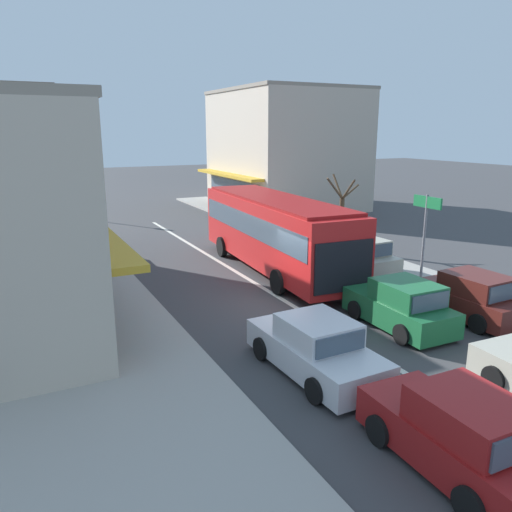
{
  "coord_description": "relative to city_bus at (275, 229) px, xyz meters",
  "views": [
    {
      "loc": [
        -8.58,
        -14.41,
        6.02
      ],
      "look_at": [
        -0.08,
        2.54,
        1.2
      ],
      "focal_mm": 35.0,
      "sensor_mm": 36.0,
      "label": 1
    }
  ],
  "objects": [
    {
      "name": "ground_plane",
      "position": [
        -1.58,
        -4.06,
        -1.88
      ],
      "size": [
        140.0,
        140.0,
        0.0
      ],
      "primitive_type": "plane",
      "color": "#3F3F42"
    },
    {
      "name": "lane_centre_line",
      "position": [
        -1.58,
        -0.06,
        -1.88
      ],
      "size": [
        0.2,
        28.0,
        0.01
      ],
      "primitive_type": "cube",
      "color": "silver",
      "rests_on": "ground"
    },
    {
      "name": "sidewalk_left",
      "position": [
        -8.38,
        1.94,
        -1.81
      ],
      "size": [
        5.2,
        44.0,
        0.14
      ],
      "primitive_type": "cube",
      "color": "#A39E96",
      "rests_on": "ground"
    },
    {
      "name": "kerb_right",
      "position": [
        4.62,
        1.94,
        -1.82
      ],
      "size": [
        2.8,
        44.0,
        0.12
      ],
      "primitive_type": "cube",
      "color": "#A39E96",
      "rests_on": "ground"
    },
    {
      "name": "building_right_far",
      "position": [
        9.9,
        16.45,
        2.63
      ],
      "size": [
        10.06,
        11.13,
        9.04
      ],
      "color": "beige",
      "rests_on": "ground"
    },
    {
      "name": "city_bus",
      "position": [
        0.0,
        0.0,
        0.0
      ],
      "size": [
        3.19,
        10.98,
        3.23
      ],
      "color": "red",
      "rests_on": "ground"
    },
    {
      "name": "hatchback_behind_bus_near",
      "position": [
        -3.37,
        -13.06,
        -1.17
      ],
      "size": [
        1.88,
        3.74,
        1.54
      ],
      "color": "maroon",
      "rests_on": "ground"
    },
    {
      "name": "sedan_queue_gap_filler",
      "position": [
        -3.61,
        -8.75,
        -1.22
      ],
      "size": [
        1.99,
        4.25,
        1.47
      ],
      "color": "silver",
      "rests_on": "ground"
    },
    {
      "name": "hatchback_queue_far_back",
      "position": [
        0.39,
        -7.44,
        -1.17
      ],
      "size": [
        1.88,
        3.73,
        1.54
      ],
      "color": "#1E6638",
      "rests_on": "ground"
    },
    {
      "name": "parked_hatchback_kerb_front",
      "position": [
        2.97,
        -7.81,
        -1.17
      ],
      "size": [
        1.92,
        3.76,
        1.54
      ],
      "color": "#561E19",
      "rests_on": "ground"
    },
    {
      "name": "parked_hatchback_kerb_second",
      "position": [
        3.16,
        -1.87,
        -1.17
      ],
      "size": [
        1.91,
        3.75,
        1.54
      ],
      "color": "#B7B29E",
      "rests_on": "ground"
    },
    {
      "name": "parked_sedan_kerb_third",
      "position": [
        2.9,
        3.83,
        -1.22
      ],
      "size": [
        1.94,
        4.22,
        1.47
      ],
      "color": "maroon",
      "rests_on": "ground"
    },
    {
      "name": "traffic_light_downstreet",
      "position": [
        -5.55,
        17.24,
        0.97
      ],
      "size": [
        0.32,
        0.24,
        4.2
      ],
      "color": "gray",
      "rests_on": "ground"
    },
    {
      "name": "directional_road_sign",
      "position": [
        4.33,
        -4.31,
        0.8
      ],
      "size": [
        0.1,
        1.4,
        3.6
      ],
      "color": "gray",
      "rests_on": "ground"
    },
    {
      "name": "street_tree_right",
      "position": [
        4.79,
        1.76,
        -0.08
      ],
      "size": [
        1.96,
        1.84,
        3.85
      ],
      "color": "brown",
      "rests_on": "ground"
    },
    {
      "name": "pedestrian_with_handbag_near",
      "position": [
        -6.74,
        4.19,
        -0.81
      ],
      "size": [
        0.56,
        0.55,
        1.63
      ],
      "color": "#232838",
      "rests_on": "sidewalk_left"
    }
  ]
}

